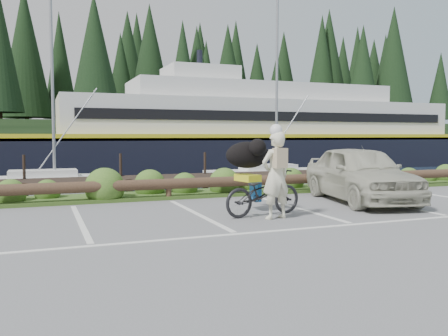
{
  "coord_description": "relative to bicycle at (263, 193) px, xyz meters",
  "views": [
    {
      "loc": [
        -3.35,
        -8.34,
        1.83
      ],
      "look_at": [
        0.42,
        1.36,
        1.1
      ],
      "focal_mm": 38.0,
      "sensor_mm": 36.0,
      "label": 1
    }
  ],
  "objects": [
    {
      "name": "harbor_backdrop",
      "position": [
        -0.94,
        77.21,
        -0.52
      ],
      "size": [
        170.0,
        160.0,
        30.0
      ],
      "color": "#18273A",
      "rests_on": "ground"
    },
    {
      "name": "bicycle",
      "position": [
        0.0,
        0.0,
        0.0
      ],
      "size": [
        2.07,
        1.01,
        1.04
      ],
      "primitive_type": "imported",
      "rotation": [
        0.0,
        0.0,
        1.74
      ],
      "color": "black",
      "rests_on": "ground"
    },
    {
      "name": "vegetation_strip",
      "position": [
        -1.33,
        4.04,
        -0.47
      ],
      "size": [
        34.0,
        1.6,
        0.1
      ],
      "primitive_type": "cube",
      "color": "#3D5B21",
      "rests_on": "ground"
    },
    {
      "name": "log_rail",
      "position": [
        -1.33,
        3.34,
        -0.52
      ],
      "size": [
        32.0,
        0.3,
        0.6
      ],
      "primitive_type": null,
      "color": "#443021",
      "rests_on": "ground"
    },
    {
      "name": "parked_car",
      "position": [
        3.48,
        1.1,
        0.25
      ],
      "size": [
        2.7,
        4.81,
        1.55
      ],
      "primitive_type": "imported",
      "rotation": [
        0.0,
        0.0,
        -0.2
      ],
      "color": "#B3B29D",
      "rests_on": "ground"
    },
    {
      "name": "ground",
      "position": [
        -1.33,
        -1.26,
        -0.52
      ],
      "size": [
        72.0,
        72.0,
        0.0
      ],
      "primitive_type": "plane",
      "color": "#5F5F62"
    },
    {
      "name": "dog",
      "position": [
        -0.11,
        0.63,
        0.84
      ],
      "size": [
        0.71,
        1.17,
        0.63
      ],
      "primitive_type": "ellipsoid",
      "rotation": [
        0.0,
        0.0,
        1.74
      ],
      "color": "black",
      "rests_on": "bicycle"
    },
    {
      "name": "cyclist",
      "position": [
        0.08,
        -0.46,
        0.43
      ],
      "size": [
        0.76,
        0.57,
        1.91
      ],
      "primitive_type": "imported",
      "rotation": [
        0.0,
        0.0,
        3.31
      ],
      "color": "beige",
      "rests_on": "ground"
    }
  ]
}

